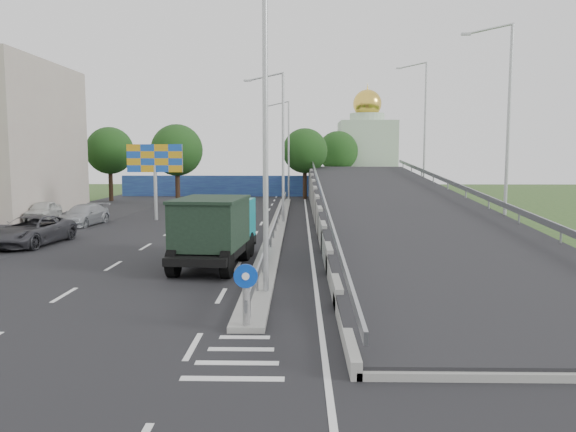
{
  "coord_description": "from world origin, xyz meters",
  "views": [
    {
      "loc": [
        1.4,
        -12.31,
        4.7
      ],
      "look_at": [
        0.94,
        10.82,
        2.2
      ],
      "focal_mm": 35.0,
      "sensor_mm": 36.0,
      "label": 1
    }
  ],
  "objects_px": {
    "parked_car_e": "(43,211)",
    "billboard": "(155,163)",
    "dump_truck": "(216,227)",
    "parked_car_c": "(31,231)",
    "lamp_post_mid": "(280,139)",
    "sign_bollard": "(246,295)",
    "church": "(367,151)",
    "lamp_post_far": "(287,145)",
    "parked_car_d": "(84,215)",
    "lamp_post_near": "(259,121)"
  },
  "relations": [
    {
      "from": "parked_car_e",
      "to": "billboard",
      "type": "bearing_deg",
      "value": -3.89
    },
    {
      "from": "billboard",
      "to": "dump_truck",
      "type": "bearing_deg",
      "value": -67.59
    },
    {
      "from": "parked_car_c",
      "to": "lamp_post_mid",
      "type": "bearing_deg",
      "value": 43.04
    },
    {
      "from": "sign_bollard",
      "to": "lamp_post_mid",
      "type": "bearing_deg",
      "value": 89.74
    },
    {
      "from": "dump_truck",
      "to": "billboard",
      "type": "bearing_deg",
      "value": 117.48
    },
    {
      "from": "church",
      "to": "parked_car_e",
      "type": "relative_size",
      "value": 3.32
    },
    {
      "from": "parked_car_e",
      "to": "lamp_post_far",
      "type": "bearing_deg",
      "value": 41.38
    },
    {
      "from": "lamp_post_far",
      "to": "parked_car_e",
      "type": "relative_size",
      "value": 2.43
    },
    {
      "from": "parked_car_c",
      "to": "parked_car_d",
      "type": "bearing_deg",
      "value": 99.62
    },
    {
      "from": "church",
      "to": "billboard",
      "type": "relative_size",
      "value": 2.51
    },
    {
      "from": "lamp_post_near",
      "to": "parked_car_c",
      "type": "height_order",
      "value": "lamp_post_near"
    },
    {
      "from": "parked_car_d",
      "to": "sign_bollard",
      "type": "bearing_deg",
      "value": -53.43
    },
    {
      "from": "lamp_post_near",
      "to": "dump_truck",
      "type": "xyz_separation_m",
      "value": [
        -2.29,
        5.47,
        -4.17
      ]
    },
    {
      "from": "parked_car_e",
      "to": "lamp_post_mid",
      "type": "bearing_deg",
      "value": -11.04
    },
    {
      "from": "church",
      "to": "parked_car_c",
      "type": "height_order",
      "value": "church"
    },
    {
      "from": "lamp_post_mid",
      "to": "parked_car_e",
      "type": "relative_size",
      "value": 2.43
    },
    {
      "from": "dump_truck",
      "to": "parked_car_c",
      "type": "relative_size",
      "value": 1.25
    },
    {
      "from": "lamp_post_mid",
      "to": "parked_car_e",
      "type": "bearing_deg",
      "value": 173.91
    },
    {
      "from": "billboard",
      "to": "parked_car_e",
      "type": "distance_m",
      "value": 8.92
    },
    {
      "from": "parked_car_c",
      "to": "parked_car_e",
      "type": "relative_size",
      "value": 1.33
    },
    {
      "from": "parked_car_c",
      "to": "church",
      "type": "bearing_deg",
      "value": 68.96
    },
    {
      "from": "church",
      "to": "dump_truck",
      "type": "relative_size",
      "value": 2.0
    },
    {
      "from": "sign_bollard",
      "to": "parked_car_d",
      "type": "height_order",
      "value": "sign_bollard"
    },
    {
      "from": "billboard",
      "to": "parked_car_d",
      "type": "bearing_deg",
      "value": -143.28
    },
    {
      "from": "lamp_post_mid",
      "to": "billboard",
      "type": "xyz_separation_m",
      "value": [
        -9.11,
        2.0,
        -1.62
      ]
    },
    {
      "from": "sign_bollard",
      "to": "parked_car_d",
      "type": "xyz_separation_m",
      "value": [
        -13.13,
        22.75,
        -0.33
      ]
    },
    {
      "from": "lamp_post_mid",
      "to": "dump_truck",
      "type": "relative_size",
      "value": 1.46
    },
    {
      "from": "church",
      "to": "lamp_post_far",
      "type": "bearing_deg",
      "value": -125.24
    },
    {
      "from": "lamp_post_mid",
      "to": "lamp_post_far",
      "type": "height_order",
      "value": "same"
    },
    {
      "from": "parked_car_c",
      "to": "parked_car_e",
      "type": "xyz_separation_m",
      "value": [
        -4.55,
        11.32,
        -0.06
      ]
    },
    {
      "from": "sign_bollard",
      "to": "parked_car_d",
      "type": "distance_m",
      "value": 26.26
    },
    {
      "from": "lamp_post_near",
      "to": "parked_car_c",
      "type": "distance_m",
      "value": 17.31
    },
    {
      "from": "lamp_post_mid",
      "to": "billboard",
      "type": "height_order",
      "value": "lamp_post_mid"
    },
    {
      "from": "lamp_post_near",
      "to": "billboard",
      "type": "height_order",
      "value": "lamp_post_near"
    },
    {
      "from": "church",
      "to": "sign_bollard",
      "type": "bearing_deg",
      "value": -99.81
    },
    {
      "from": "lamp_post_far",
      "to": "church",
      "type": "distance_m",
      "value": 17.15
    },
    {
      "from": "lamp_post_mid",
      "to": "billboard",
      "type": "relative_size",
      "value": 1.83
    },
    {
      "from": "lamp_post_mid",
      "to": "parked_car_c",
      "type": "height_order",
      "value": "lamp_post_mid"
    },
    {
      "from": "sign_bollard",
      "to": "lamp_post_far",
      "type": "relative_size",
      "value": 0.17
    },
    {
      "from": "dump_truck",
      "to": "parked_car_e",
      "type": "height_order",
      "value": "dump_truck"
    },
    {
      "from": "lamp_post_mid",
      "to": "parked_car_e",
      "type": "distance_m",
      "value": 18.16
    },
    {
      "from": "parked_car_d",
      "to": "parked_car_c",
      "type": "bearing_deg",
      "value": -80.3
    },
    {
      "from": "church",
      "to": "billboard",
      "type": "bearing_deg",
      "value": -120.7
    },
    {
      "from": "lamp_post_near",
      "to": "church",
      "type": "relative_size",
      "value": 0.73
    },
    {
      "from": "lamp_post_near",
      "to": "lamp_post_far",
      "type": "xyz_separation_m",
      "value": [
        0.0,
        40.0,
        0.0
      ]
    },
    {
      "from": "dump_truck",
      "to": "parked_car_e",
      "type": "xyz_separation_m",
      "value": [
        -15.03,
        16.38,
        -0.93
      ]
    },
    {
      "from": "parked_car_e",
      "to": "dump_truck",
      "type": "bearing_deg",
      "value": -52.41
    },
    {
      "from": "lamp_post_near",
      "to": "billboard",
      "type": "distance_m",
      "value": 23.87
    },
    {
      "from": "church",
      "to": "parked_car_d",
      "type": "height_order",
      "value": "church"
    },
    {
      "from": "church",
      "to": "parked_car_d",
      "type": "distance_m",
      "value": 42.27
    }
  ]
}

